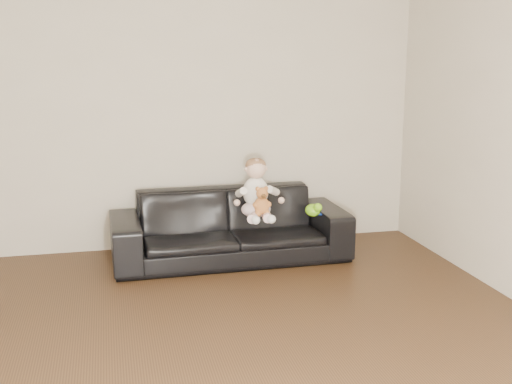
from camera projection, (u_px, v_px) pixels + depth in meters
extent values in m
plane|color=beige|center=(145.00, 107.00, 5.69)|extent=(5.00, 0.00, 5.00)
imported|color=black|center=(230.00, 226.00, 5.58)|extent=(2.04, 0.83, 0.59)
ellipsoid|color=silver|center=(256.00, 209.00, 5.50)|extent=(0.31, 0.29, 0.14)
ellipsoid|color=white|center=(256.00, 192.00, 5.48)|extent=(0.27, 0.24, 0.27)
sphere|color=beige|center=(256.00, 168.00, 5.42)|extent=(0.22, 0.22, 0.17)
ellipsoid|color=#8C603F|center=(256.00, 165.00, 5.42)|extent=(0.22, 0.22, 0.12)
cylinder|color=silver|center=(254.00, 217.00, 5.33)|extent=(0.14, 0.23, 0.08)
cylinder|color=silver|center=(267.00, 216.00, 5.36)|extent=(0.14, 0.23, 0.08)
sphere|color=white|center=(256.00, 220.00, 5.22)|extent=(0.09, 0.09, 0.07)
sphere|color=white|center=(271.00, 219.00, 5.25)|extent=(0.09, 0.09, 0.07)
cylinder|color=white|center=(241.00, 192.00, 5.39)|extent=(0.11, 0.19, 0.12)
cylinder|color=white|center=(273.00, 191.00, 5.45)|extent=(0.11, 0.19, 0.12)
ellipsoid|color=#BC7035|center=(262.00, 206.00, 5.33)|extent=(0.16, 0.15, 0.15)
sphere|color=#BC7035|center=(262.00, 193.00, 5.29)|extent=(0.13, 0.13, 0.10)
sphere|color=#BC7035|center=(258.00, 189.00, 5.28)|extent=(0.05, 0.05, 0.04)
sphere|color=#BC7035|center=(266.00, 189.00, 5.30)|extent=(0.05, 0.05, 0.04)
sphere|color=#593819|center=(263.00, 196.00, 5.25)|extent=(0.05, 0.05, 0.04)
ellipsoid|color=#75C917|center=(313.00, 210.00, 5.52)|extent=(0.14, 0.17, 0.11)
sphere|color=#DE1A44|center=(314.00, 210.00, 5.59)|extent=(0.08, 0.08, 0.07)
cylinder|color=#173DB8|center=(320.00, 213.00, 5.61)|extent=(0.10, 0.10, 0.01)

